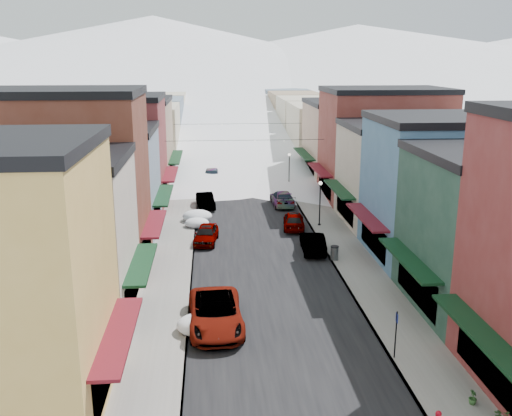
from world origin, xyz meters
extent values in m
cube|color=black|center=(0.00, 60.00, 0.01)|extent=(10.00, 160.00, 0.01)
cube|color=gray|center=(-6.60, 60.00, 0.07)|extent=(3.20, 160.00, 0.15)
cube|color=gray|center=(6.60, 60.00, 0.07)|extent=(3.20, 160.00, 0.15)
cube|color=slate|center=(-5.05, 60.00, 0.07)|extent=(0.10, 160.00, 0.15)
cube|color=slate|center=(5.05, 60.00, 0.07)|extent=(0.10, 160.00, 0.15)
cube|color=maroon|center=(-7.60, 4.00, 3.20)|extent=(1.20, 7.22, 0.15)
cube|color=beige|center=(-13.20, 12.50, 4.50)|extent=(10.00, 8.00, 9.00)
cube|color=black|center=(-13.20, 12.50, 9.25)|extent=(10.20, 8.20, 0.50)
cube|color=#0D3218|center=(-7.60, 12.50, 3.20)|extent=(1.20, 6.80, 0.15)
cube|color=maroon|center=(-13.70, 20.50, 6.00)|extent=(11.00, 8.00, 12.00)
cube|color=black|center=(-13.70, 20.50, 12.25)|extent=(11.20, 8.20, 0.50)
cube|color=maroon|center=(-7.60, 20.50, 3.20)|extent=(1.20, 6.80, 0.15)
cube|color=#7A8CA2|center=(-13.20, 29.00, 4.25)|extent=(10.00, 9.00, 8.50)
cube|color=black|center=(-13.20, 29.00, 8.75)|extent=(10.20, 9.20, 0.50)
cube|color=#0D3218|center=(-7.60, 29.00, 3.20)|extent=(1.20, 7.65, 0.15)
cube|color=maroon|center=(-14.20, 38.00, 5.25)|extent=(12.00, 9.00, 10.50)
cube|color=black|center=(-14.20, 38.00, 10.75)|extent=(12.20, 9.20, 0.50)
cube|color=maroon|center=(-7.60, 38.00, 3.20)|extent=(1.20, 7.65, 0.15)
cube|color=#987D63|center=(-13.20, 48.00, 4.75)|extent=(10.00, 11.00, 9.50)
cube|color=black|center=(-13.20, 48.00, 9.75)|extent=(10.20, 11.20, 0.50)
cube|color=#0D3218|center=(-7.60, 48.00, 3.20)|extent=(1.20, 9.35, 0.15)
cube|color=#0D3218|center=(7.60, 3.00, 3.20)|extent=(1.20, 7.65, 0.15)
cube|color=#1F4133|center=(13.20, 12.00, 4.50)|extent=(10.00, 9.00, 9.00)
cube|color=#0D3218|center=(7.60, 12.00, 3.20)|extent=(1.20, 7.65, 0.15)
cube|color=teal|center=(13.20, 21.00, 5.00)|extent=(10.00, 9.00, 10.00)
cube|color=black|center=(13.20, 21.00, 10.25)|extent=(10.20, 9.20, 0.50)
cube|color=maroon|center=(7.60, 21.00, 3.20)|extent=(1.20, 7.65, 0.15)
cube|color=#BBAE96|center=(13.70, 30.00, 4.25)|extent=(11.00, 9.00, 8.50)
cube|color=black|center=(13.70, 30.00, 8.75)|extent=(11.20, 9.20, 0.50)
cube|color=#0D3218|center=(7.60, 30.00, 3.20)|extent=(1.20, 7.65, 0.15)
cube|color=maroon|center=(14.20, 39.00, 5.50)|extent=(12.00, 9.00, 11.00)
cube|color=black|center=(14.20, 39.00, 11.25)|extent=(12.20, 9.20, 0.50)
cube|color=maroon|center=(7.60, 39.00, 3.20)|extent=(1.20, 7.65, 0.15)
cube|color=tan|center=(13.20, 49.00, 4.50)|extent=(10.00, 11.00, 9.00)
cube|color=black|center=(13.20, 49.00, 9.25)|extent=(10.20, 11.20, 0.50)
cube|color=#0D3218|center=(7.60, 49.00, 3.20)|extent=(1.20, 9.35, 0.15)
cube|color=gray|center=(-12.50, 62.00, 4.00)|extent=(9.00, 13.00, 8.00)
cube|color=gray|center=(12.50, 62.00, 4.00)|extent=(9.00, 13.00, 8.00)
cube|color=gray|center=(-12.50, 76.00, 4.00)|extent=(9.00, 13.00, 8.00)
cube|color=gray|center=(12.50, 76.00, 4.00)|extent=(9.00, 13.00, 8.00)
cube|color=gray|center=(-12.50, 90.00, 4.00)|extent=(9.00, 13.00, 8.00)
cube|color=gray|center=(12.50, 90.00, 4.00)|extent=(9.00, 13.00, 8.00)
cube|color=gray|center=(-12.50, 104.00, 4.00)|extent=(9.00, 13.00, 8.00)
cube|color=gray|center=(12.50, 104.00, 4.00)|extent=(9.00, 13.00, 8.00)
cube|color=silver|center=(0.00, 225.00, 6.00)|extent=(360.00, 40.00, 12.00)
cone|color=white|center=(-30.00, 275.00, 17.00)|extent=(300.00, 300.00, 34.00)
cone|color=white|center=(70.00, 270.00, 15.00)|extent=(320.00, 320.00, 30.00)
cylinder|color=black|center=(0.00, 40.00, 6.20)|extent=(16.40, 0.04, 0.04)
cylinder|color=black|center=(0.00, 55.00, 6.20)|extent=(16.40, 0.04, 0.04)
imported|color=silver|center=(-3.50, 10.70, 0.87)|extent=(3.11, 6.34, 1.73)
imported|color=gray|center=(-4.07, 25.68, 0.73)|extent=(2.26, 4.45, 1.45)
imported|color=black|center=(-4.18, 36.78, 0.71)|extent=(2.05, 4.46, 1.42)
imported|color=#96989E|center=(-3.50, 48.46, 0.78)|extent=(2.45, 5.47, 1.56)
imported|color=black|center=(4.05, 22.79, 0.76)|extent=(1.86, 4.68, 1.51)
imported|color=#9EA1A7|center=(3.50, 28.98, 0.76)|extent=(2.31, 4.62, 1.51)
imported|color=black|center=(3.51, 37.03, 0.75)|extent=(2.21, 5.20, 1.49)
imported|color=#95989C|center=(-1.14, 59.07, 0.74)|extent=(1.81, 4.38, 1.49)
imported|color=silver|center=(1.35, 60.28, 0.69)|extent=(2.77, 5.16, 1.38)
sphere|color=#BA091B|center=(5.20, 1.00, 0.76)|extent=(0.25, 0.25, 0.25)
cylinder|color=black|center=(5.20, 6.48, 1.37)|extent=(0.07, 0.07, 2.45)
cube|color=navy|center=(5.20, 6.48, 2.27)|extent=(0.03, 0.33, 0.45)
cylinder|color=#4F5153|center=(5.25, 20.55, 0.63)|extent=(0.56, 0.56, 0.97)
cylinder|color=black|center=(5.25, 20.55, 1.14)|extent=(0.60, 0.60, 0.06)
cylinder|color=black|center=(5.83, 29.39, 0.20)|extent=(0.27, 0.27, 0.09)
cylinder|color=black|center=(5.83, 29.39, 1.96)|extent=(0.11, 0.11, 3.62)
sphere|color=white|center=(5.83, 29.39, 3.91)|extent=(0.33, 0.33, 0.33)
cylinder|color=black|center=(5.20, 44.45, 0.20)|extent=(0.27, 0.27, 0.09)
cylinder|color=black|center=(5.20, 44.45, 1.96)|extent=(0.11, 0.11, 3.62)
sphere|color=white|center=(5.20, 44.45, 3.90)|extent=(0.33, 0.33, 0.33)
imported|color=#315C2A|center=(7.29, 2.41, 0.46)|extent=(0.49, 0.49, 0.63)
ellipsoid|color=white|center=(-4.37, 10.07, 0.52)|extent=(2.48, 2.10, 1.05)
ellipsoid|color=white|center=(-4.17, 11.27, 0.26)|extent=(1.06, 0.95, 0.53)
ellipsoid|color=white|center=(-4.90, 31.66, 0.56)|extent=(2.65, 2.24, 1.12)
ellipsoid|color=white|center=(-4.70, 32.86, 0.28)|extent=(1.13, 1.02, 0.57)
ellipsoid|color=white|center=(-4.90, 29.83, 0.45)|extent=(2.11, 1.78, 0.89)
ellipsoid|color=white|center=(-4.70, 31.03, 0.23)|extent=(0.90, 0.81, 0.45)
camera|label=1|loc=(-3.62, -18.07, 14.43)|focal=40.00mm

